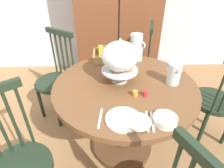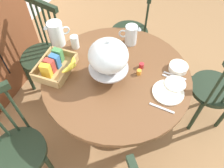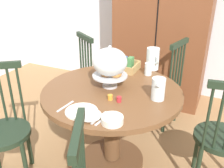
% 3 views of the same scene
% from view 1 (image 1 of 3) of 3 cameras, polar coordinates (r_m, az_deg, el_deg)
% --- Properties ---
extents(ground_plane, '(10.00, 10.00, 0.00)m').
position_cam_1_polar(ground_plane, '(1.89, 0.08, -20.34)').
color(ground_plane, '#997047').
extents(wooden_armoire, '(1.18, 0.60, 1.96)m').
position_cam_1_polar(wooden_armoire, '(2.68, 1.83, 21.64)').
color(wooden_armoire, brown).
rests_on(wooden_armoire, ground_plane).
extents(dining_table, '(1.11, 1.11, 0.74)m').
position_cam_1_polar(dining_table, '(1.57, 3.67, -7.07)').
color(dining_table, brown).
rests_on(dining_table, ground_plane).
extents(windsor_chair_near_window, '(0.41, 0.42, 0.97)m').
position_cam_1_polar(windsor_chair_near_window, '(2.31, 7.39, 5.38)').
color(windsor_chair_near_window, '#1E2D1E').
rests_on(windsor_chair_near_window, ground_plane).
extents(windsor_chair_by_cabinet, '(0.46, 0.46, 0.97)m').
position_cam_1_polar(windsor_chair_by_cabinet, '(2.09, -16.62, 0.87)').
color(windsor_chair_by_cabinet, '#1E2D1E').
rests_on(windsor_chair_by_cabinet, ground_plane).
extents(windsor_chair_facing_door, '(0.46, 0.46, 0.97)m').
position_cam_1_polar(windsor_chair_facing_door, '(1.40, -26.72, -21.75)').
color(windsor_chair_facing_door, '#1E2D1E').
rests_on(windsor_chair_facing_door, ground_plane).
extents(windsor_chair_host_seat, '(0.41, 0.40, 0.97)m').
position_cam_1_polar(windsor_chair_host_seat, '(1.95, 29.05, -4.89)').
color(windsor_chair_host_seat, '#1E2D1E').
rests_on(windsor_chair_host_seat, ground_plane).
extents(pastry_stand_with_dome, '(0.28, 0.28, 0.34)m').
position_cam_1_polar(pastry_stand_with_dome, '(1.38, 2.49, 8.05)').
color(pastry_stand_with_dome, silver).
rests_on(pastry_stand_with_dome, dining_table).
extents(orange_juice_pitcher, '(0.10, 0.18, 0.17)m').
position_cam_1_polar(orange_juice_pitcher, '(1.48, 18.42, 2.78)').
color(orange_juice_pitcher, silver).
rests_on(orange_juice_pitcher, dining_table).
extents(milk_pitcher, '(0.15, 0.17, 0.20)m').
position_cam_1_polar(milk_pitcher, '(1.91, 7.45, 11.80)').
color(milk_pitcher, silver).
rests_on(milk_pitcher, dining_table).
extents(cereal_basket, '(0.32, 0.30, 0.12)m').
position_cam_1_polar(cereal_basket, '(1.79, -0.70, 8.92)').
color(cereal_basket, tan).
rests_on(cereal_basket, dining_table).
extents(china_plate_large, '(0.22, 0.22, 0.01)m').
position_cam_1_polar(china_plate_large, '(1.12, 3.53, -10.73)').
color(china_plate_large, white).
rests_on(china_plate_large, dining_table).
extents(china_plate_small, '(0.15, 0.15, 0.01)m').
position_cam_1_polar(china_plate_small, '(1.10, 8.12, -11.35)').
color(china_plate_small, white).
rests_on(china_plate_small, china_plate_large).
extents(cereal_bowl, '(0.14, 0.14, 0.04)m').
position_cam_1_polar(cereal_bowl, '(1.13, 16.01, -10.52)').
color(cereal_bowl, white).
rests_on(cereal_bowl, dining_table).
extents(drinking_glass, '(0.06, 0.06, 0.11)m').
position_cam_1_polar(drinking_glass, '(1.79, 8.25, 8.87)').
color(drinking_glass, silver).
rests_on(drinking_glass, dining_table).
extents(jam_jar_strawberry, '(0.04, 0.04, 0.04)m').
position_cam_1_polar(jam_jar_strawberry, '(1.32, 10.13, -2.83)').
color(jam_jar_strawberry, '#B7282D').
rests_on(jam_jar_strawberry, dining_table).
extents(jam_jar_apricot, '(0.04, 0.04, 0.04)m').
position_cam_1_polar(jam_jar_apricot, '(1.30, 7.11, -2.90)').
color(jam_jar_apricot, orange).
rests_on(jam_jar_apricot, dining_table).
extents(table_knife, '(0.03, 0.17, 0.01)m').
position_cam_1_polar(table_knife, '(1.13, 10.75, -11.07)').
color(table_knife, silver).
rests_on(table_knife, dining_table).
extents(dinner_fork, '(0.03, 0.17, 0.01)m').
position_cam_1_polar(dinner_fork, '(1.14, 12.28, -11.10)').
color(dinner_fork, silver).
rests_on(dinner_fork, dining_table).
extents(soup_spoon, '(0.03, 0.17, 0.01)m').
position_cam_1_polar(soup_spoon, '(1.13, -3.70, -10.43)').
color(soup_spoon, silver).
rests_on(soup_spoon, dining_table).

